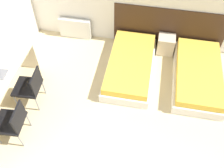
{
  "coord_description": "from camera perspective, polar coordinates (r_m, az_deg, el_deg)",
  "views": [
    {
      "loc": [
        0.55,
        -0.57,
        4.18
      ],
      "look_at": [
        0.0,
        2.3,
        0.55
      ],
      "focal_mm": 40.0,
      "sensor_mm": 36.0,
      "label": 1
    }
  ],
  "objects": [
    {
      "name": "chair_near_laptop",
      "position": [
        4.96,
        -18.25,
        -0.43
      ],
      "size": [
        0.51,
        0.51,
        0.84
      ],
      "rotation": [
        0.0,
        0.0,
        0.06
      ],
      "color": "black",
      "rests_on": "ground_plane"
    },
    {
      "name": "nightstand",
      "position": [
        6.03,
        12.18,
        8.83
      ],
      "size": [
        0.39,
        0.34,
        0.44
      ],
      "color": "beige",
      "rests_on": "ground_plane"
    },
    {
      "name": "chair_near_notebook",
      "position": [
        4.61,
        -21.87,
        -7.88
      ],
      "size": [
        0.51,
        0.51,
        0.84
      ],
      "rotation": [
        0.0,
        0.0,
        0.07
      ],
      "color": "black",
      "rests_on": "ground_plane"
    },
    {
      "name": "bed_near_door",
      "position": [
        5.6,
        18.99,
        1.95
      ],
      "size": [
        0.99,
        1.91,
        0.36
      ],
      "color": "silver",
      "rests_on": "ground_plane"
    },
    {
      "name": "bed_near_window",
      "position": [
        5.49,
        4.18,
        4.2
      ],
      "size": [
        0.99,
        1.91,
        0.36
      ],
      "color": "silver",
      "rests_on": "ground_plane"
    },
    {
      "name": "headboard_panel",
      "position": [
        6.0,
        12.77,
        12.22
      ],
      "size": [
        2.53,
        0.03,
        1.04
      ],
      "color": "#382316",
      "rests_on": "ground_plane"
    },
    {
      "name": "radiator",
      "position": [
        6.34,
        -8.4,
        12.46
      ],
      "size": [
        0.78,
        0.12,
        0.52
      ],
      "color": "silver",
      "rests_on": "ground_plane"
    }
  ]
}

